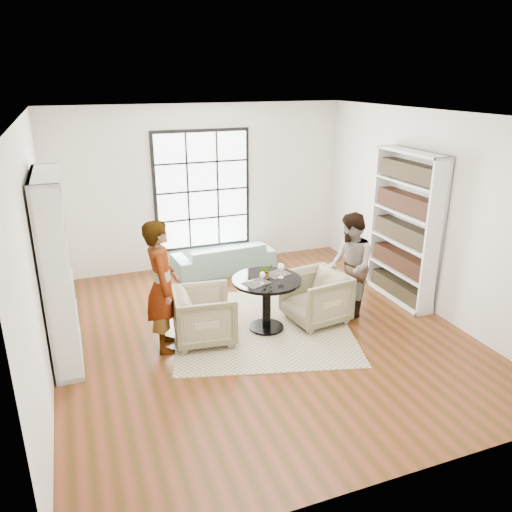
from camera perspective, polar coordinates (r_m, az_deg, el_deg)
name	(u,v)px	position (r m, az deg, el deg)	size (l,w,h in m)	color
ground	(260,332)	(7.21, 0.43, -8.70)	(6.00, 6.00, 0.00)	maroon
room_shell	(246,238)	(7.18, -1.10, 2.12)	(6.00, 6.01, 6.00)	silver
rug	(263,326)	(7.36, 0.82, -8.01)	(2.47, 2.47, 0.01)	tan
pedestal_table	(267,293)	(7.06, 1.22, -4.24)	(0.98, 0.98, 0.78)	black
sofa	(224,257)	(9.28, -3.70, -0.17)	(1.85, 0.72, 0.54)	slate
armchair_left	(205,316)	(6.88, -5.90, -6.79)	(0.79, 0.81, 0.74)	tan
armchair_right	(316,297)	(7.42, 6.82, -4.70)	(0.81, 0.83, 0.76)	tan
person_left	(162,286)	(6.57, -10.70, -3.43)	(0.65, 0.43, 1.78)	gray
person_right	(350,266)	(7.51, 10.69, -1.13)	(0.78, 0.60, 1.60)	gray
placemat_left	(257,283)	(6.82, 0.09, -3.11)	(0.34, 0.26, 0.01)	#262421
placemat_right	(278,274)	(7.13, 2.48, -2.07)	(0.34, 0.26, 0.01)	#262421
cutlery_left	(257,283)	(6.82, 0.09, -3.05)	(0.14, 0.22, 0.01)	silver
cutlery_right	(278,274)	(7.13, 2.48, -2.02)	(0.14, 0.22, 0.01)	silver
wine_glass_left	(263,275)	(6.76, 0.75, -2.21)	(0.08, 0.08, 0.18)	silver
wine_glass_right	(281,267)	(6.96, 2.87, -1.32)	(0.10, 0.10, 0.22)	silver
flower_centerpiece	(266,271)	(6.96, 1.13, -1.72)	(0.19, 0.17, 0.22)	gray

